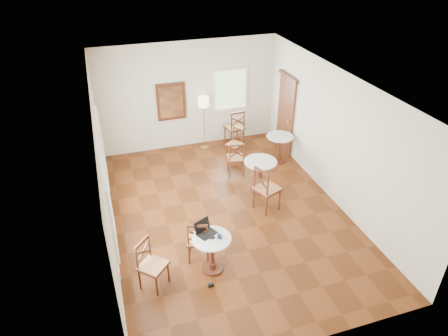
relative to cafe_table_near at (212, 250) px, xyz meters
name	(u,v)px	position (x,y,z in m)	size (l,w,h in m)	color
ground	(228,213)	(0.83, 1.55, -0.46)	(7.00, 7.00, 0.00)	#58270F
room_shell	(222,132)	(0.77, 1.82, 1.43)	(5.02, 7.02, 3.01)	beige
cafe_table_near	(212,250)	(0.00, 0.00, 0.00)	(0.71, 0.71, 0.75)	#4F2313
cafe_table_mid	(260,172)	(1.83, 2.18, 0.04)	(0.77, 0.77, 0.82)	#4F2313
cafe_table_back	(279,146)	(2.87, 3.36, 0.00)	(0.71, 0.71, 0.75)	#4F2313
chair_near_a	(198,239)	(-0.17, 0.36, 0.00)	(0.53, 0.53, 0.93)	#4F2313
chair_near_b	(152,265)	(-1.10, -0.05, 0.01)	(0.62, 0.62, 0.96)	#4F2313
chair_mid_a	(236,158)	(1.54, 3.09, -0.01)	(0.50, 0.50, 0.92)	#4F2313
chair_mid_b	(266,189)	(1.68, 1.44, 0.08)	(0.65, 0.65, 1.09)	#4F2313
chair_back_a	(235,127)	(2.07, 4.68, 0.07)	(0.57, 0.57, 1.07)	#4F2313
chair_back_b	(235,144)	(1.81, 3.91, -0.05)	(0.54, 0.54, 0.84)	#4F2313
floor_lamp	(204,105)	(1.16, 4.70, 0.85)	(0.30, 0.30, 1.55)	#BF8C3F
laptop	(205,230)	(-0.08, 0.18, 0.35)	(0.42, 0.40, 0.24)	black
mouse	(212,237)	(0.01, -0.01, 0.31)	(0.11, 0.07, 0.04)	black
navy_mug	(219,236)	(0.13, -0.04, 0.33)	(0.10, 0.07, 0.08)	#101238
water_glass	(221,238)	(0.15, -0.09, 0.33)	(0.05, 0.05, 0.09)	white
power_adapter	(211,285)	(-0.15, -0.40, -0.44)	(0.10, 0.06, 0.04)	black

